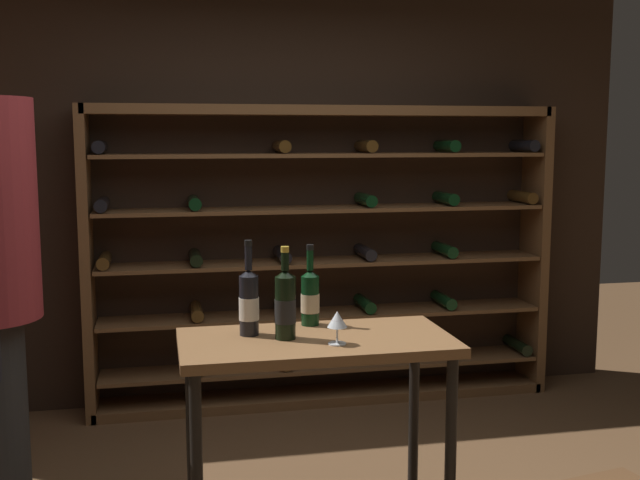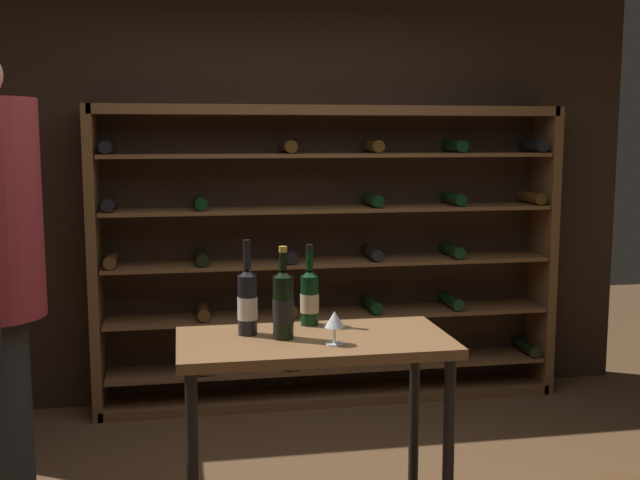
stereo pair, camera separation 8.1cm
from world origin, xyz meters
The scene contains 7 objects.
back_wall centered at (0.00, 1.97, 1.41)m, with size 4.65×0.10×2.82m, color #332319.
wine_rack centered at (0.29, 1.76, 0.94)m, with size 2.95×0.32×1.88m.
tasting_table centered at (-0.15, -0.13, 0.80)m, with size 1.05×0.53×0.93m.
wine_bottle_red_label centered at (-0.13, 0.08, 1.05)m, with size 0.08×0.08×0.33m.
wine_bottle_gold_foil centered at (-0.27, -0.12, 1.06)m, with size 0.08×0.08×0.36m.
wine_bottle_black_capsule centered at (-0.40, -0.03, 1.06)m, with size 0.08×0.08×0.37m.
wine_glass_stemmed_right centered at (-0.09, -0.23, 1.02)m, with size 0.07×0.07×0.13m.
Camera 2 is at (-0.65, -2.99, 1.70)m, focal length 43.51 mm.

